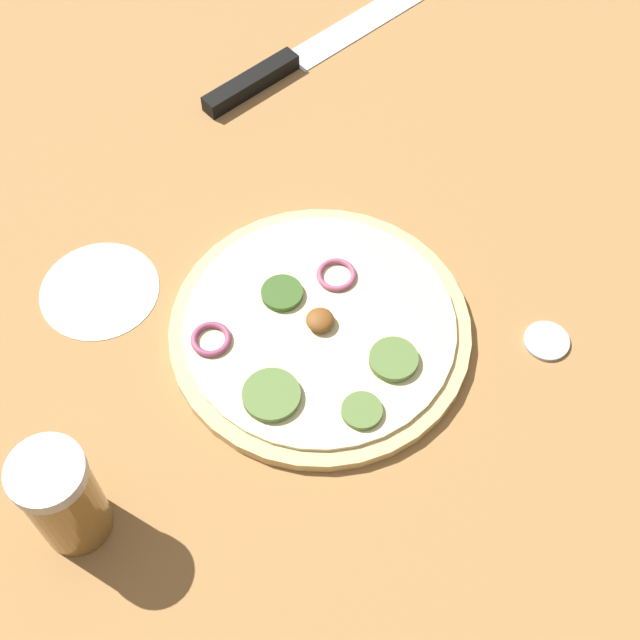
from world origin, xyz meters
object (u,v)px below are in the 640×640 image
knife (290,61)px  loose_cap (547,340)px  pizza (320,330)px  spice_jar (62,498)px

knife → loose_cap: size_ratio=8.38×
pizza → spice_jar: bearing=84.6°
loose_cap → knife: bearing=-14.8°
pizza → knife: size_ratio=0.78×
knife → spice_jar: size_ratio=3.20×
spice_jar → loose_cap: bearing=-115.0°
pizza → loose_cap: bearing=-140.4°
knife → spice_jar: (-0.23, 0.49, 0.05)m
spice_jar → pizza: bearing=-95.4°
knife → spice_jar: spice_jar is taller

